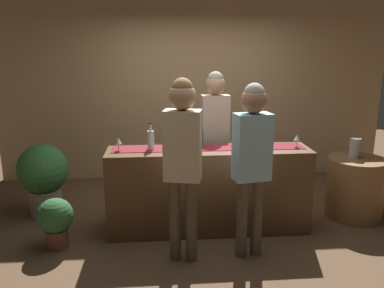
% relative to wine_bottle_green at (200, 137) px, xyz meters
% --- Properties ---
extents(ground_plane, '(10.00, 10.00, 0.00)m').
position_rel_wine_bottle_green_xyz_m(ground_plane, '(0.09, -0.04, -1.07)').
color(ground_plane, brown).
extents(back_wall, '(6.00, 0.12, 2.90)m').
position_rel_wine_bottle_green_xyz_m(back_wall, '(0.09, 1.86, 0.38)').
color(back_wall, tan).
rests_on(back_wall, ground).
extents(bar_counter, '(2.24, 0.60, 0.96)m').
position_rel_wine_bottle_green_xyz_m(bar_counter, '(0.09, -0.04, -0.59)').
color(bar_counter, '#543821').
rests_on(bar_counter, ground).
extents(counter_runner_cloth, '(2.13, 0.28, 0.01)m').
position_rel_wine_bottle_green_xyz_m(counter_runner_cloth, '(0.09, -0.04, -0.11)').
color(counter_runner_cloth, maroon).
rests_on(counter_runner_cloth, bar_counter).
extents(wine_bottle_green, '(0.07, 0.07, 0.30)m').
position_rel_wine_bottle_green_xyz_m(wine_bottle_green, '(0.00, 0.00, 0.00)').
color(wine_bottle_green, '#194723').
rests_on(wine_bottle_green, bar_counter).
extents(wine_bottle_amber, '(0.07, 0.07, 0.30)m').
position_rel_wine_bottle_green_xyz_m(wine_bottle_amber, '(-0.17, 0.04, 0.00)').
color(wine_bottle_amber, brown).
rests_on(wine_bottle_amber, bar_counter).
extents(wine_bottle_clear, '(0.07, 0.07, 0.30)m').
position_rel_wine_bottle_green_xyz_m(wine_bottle_clear, '(-0.54, -0.06, 0.00)').
color(wine_bottle_clear, '#B2C6C1').
rests_on(wine_bottle_clear, bar_counter).
extents(wine_glass_near_customer, '(0.07, 0.07, 0.14)m').
position_rel_wine_bottle_green_xyz_m(wine_glass_near_customer, '(1.07, -0.09, -0.01)').
color(wine_glass_near_customer, silver).
rests_on(wine_glass_near_customer, bar_counter).
extents(wine_glass_mid_counter, '(0.07, 0.07, 0.14)m').
position_rel_wine_bottle_green_xyz_m(wine_glass_mid_counter, '(-0.89, -0.09, -0.01)').
color(wine_glass_mid_counter, silver).
rests_on(wine_glass_mid_counter, bar_counter).
extents(bartender, '(0.36, 0.25, 1.76)m').
position_rel_wine_bottle_green_xyz_m(bartender, '(0.24, 0.54, 0.03)').
color(bartender, '#26262B').
rests_on(bartender, ground).
extents(customer_sipping, '(0.37, 0.26, 1.73)m').
position_rel_wine_bottle_green_xyz_m(customer_sipping, '(0.42, -0.70, 0.01)').
color(customer_sipping, brown).
rests_on(customer_sipping, ground).
extents(customer_browsing, '(0.38, 0.27, 1.79)m').
position_rel_wine_bottle_green_xyz_m(customer_browsing, '(-0.23, -0.72, 0.05)').
color(customer_browsing, brown).
rests_on(customer_browsing, ground).
extents(round_side_table, '(0.68, 0.68, 0.74)m').
position_rel_wine_bottle_green_xyz_m(round_side_table, '(1.93, 0.13, -0.70)').
color(round_side_table, olive).
rests_on(round_side_table, ground).
extents(vase_on_side_table, '(0.13, 0.13, 0.24)m').
position_rel_wine_bottle_green_xyz_m(vase_on_side_table, '(1.90, 0.17, -0.21)').
color(vase_on_side_table, '#A8A399').
rests_on(vase_on_side_table, round_side_table).
extents(potted_plant_tall, '(0.61, 0.61, 0.90)m').
position_rel_wine_bottle_green_xyz_m(potted_plant_tall, '(-1.88, 0.48, -0.55)').
color(potted_plant_tall, '#9E9389').
rests_on(potted_plant_tall, ground).
extents(potted_plant_small, '(0.37, 0.37, 0.54)m').
position_rel_wine_bottle_green_xyz_m(potted_plant_small, '(-1.54, -0.37, -0.76)').
color(potted_plant_small, brown).
rests_on(potted_plant_small, ground).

